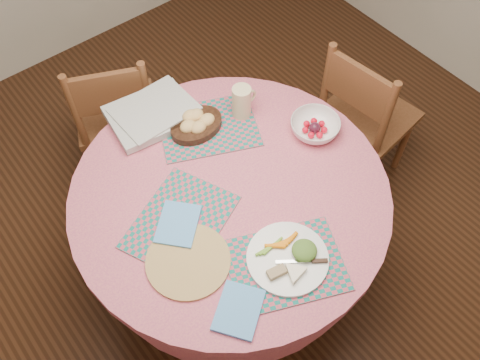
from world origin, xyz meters
The scene contains 15 objects.
ground centered at (0.00, 0.00, 0.00)m, with size 4.00×4.00×0.00m, color #331C0F.
dining_table centered at (0.00, 0.00, 0.56)m, with size 1.24×1.24×0.75m.
chair_right centered at (0.91, 0.09, 0.46)m, with size 0.44×0.46×0.89m.
chair_back centered at (-0.04, 0.87, 0.45)m, with size 0.53×0.52×0.87m.
placemat_front centered at (-0.04, -0.37, 0.75)m, with size 0.40×0.30×0.01m, color #137067.
placemat_left centered at (-0.23, 0.01, 0.75)m, with size 0.40×0.30×0.01m, color #137067.
placemat_back centered at (0.13, 0.31, 0.75)m, with size 0.40×0.30×0.01m, color #137067.
wicker_trivet centered at (-0.30, -0.14, 0.76)m, with size 0.30×0.30×0.01m, color #91623E.
napkin_near centered at (-0.27, -0.39, 0.76)m, with size 0.18×0.14×0.01m, color #579AE1.
napkin_far centered at (-0.24, 0.00, 0.76)m, with size 0.18×0.14×0.01m, color #579AE1.
dinner_plate centered at (-0.02, -0.36, 0.77)m, with size 0.29×0.29×0.05m.
bread_bowl centered at (0.09, 0.33, 0.79)m, with size 0.23×0.23×0.08m.
latte_mug centered at (0.28, 0.28, 0.83)m, with size 0.12×0.08×0.14m.
fruit_bowl centered at (0.46, 0.01, 0.78)m, with size 0.21×0.21×0.06m.
newspaper_stack centered at (-0.03, 0.50, 0.78)m, with size 0.37×0.31×0.04m.
Camera 1 is at (-0.68, -0.91, 2.45)m, focal length 40.00 mm.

